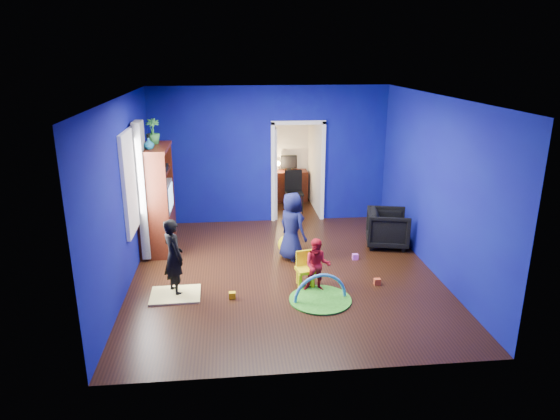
{
  "coord_description": "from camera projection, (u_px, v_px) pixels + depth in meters",
  "views": [
    {
      "loc": [
        -0.86,
        -7.64,
        3.56
      ],
      "look_at": [
        -0.03,
        0.4,
        0.98
      ],
      "focal_mm": 32.0,
      "sensor_mm": 36.0,
      "label": 1
    }
  ],
  "objects": [
    {
      "name": "desk_lamp",
      "position": [
        278.0,
        163.0,
        12.24
      ],
      "size": [
        0.14,
        0.14,
        0.14
      ],
      "primitive_type": "sphere",
      "color": "#FFD88C",
      "rests_on": "study_desk"
    },
    {
      "name": "book_shelf",
      "position": [
        289.0,
        118.0,
        11.99
      ],
      "size": [
        0.88,
        0.24,
        0.04
      ],
      "primitive_type": "cube",
      "color": "white",
      "rests_on": "study_desk"
    },
    {
      "name": "floor",
      "position": [
        284.0,
        273.0,
        8.4
      ],
      "size": [
        5.0,
        5.5,
        0.01
      ],
      "primitive_type": "cube",
      "color": "black",
      "rests_on": "ground"
    },
    {
      "name": "folding_chair",
      "position": [
        294.0,
        193.0,
        11.45
      ],
      "size": [
        0.4,
        0.4,
        0.92
      ],
      "primitive_type": "cube",
      "color": "black",
      "rests_on": "floor"
    },
    {
      "name": "tv_armoire",
      "position": [
        156.0,
        199.0,
        9.11
      ],
      "size": [
        0.58,
        1.14,
        1.96
      ],
      "primitive_type": "cube",
      "color": "#3C120A",
      "rests_on": "floor"
    },
    {
      "name": "window_left",
      "position": [
        129.0,
        182.0,
        8.02
      ],
      "size": [
        0.03,
        0.95,
        1.55
      ],
      "primitive_type": "cube",
      "color": "white",
      "rests_on": "wall_left"
    },
    {
      "name": "curtain",
      "position": [
        143.0,
        191.0,
        8.64
      ],
      "size": [
        0.14,
        0.42,
        2.4
      ],
      "primitive_type": "cube",
      "color": "slate",
      "rests_on": "floor"
    },
    {
      "name": "armchair",
      "position": [
        388.0,
        228.0,
        9.47
      ],
      "size": [
        0.93,
        0.91,
        0.71
      ],
      "primitive_type": "imported",
      "rotation": [
        0.0,
        0.0,
        1.34
      ],
      "color": "black",
      "rests_on": "floor"
    },
    {
      "name": "crt_tv",
      "position": [
        158.0,
        197.0,
        9.1
      ],
      "size": [
        0.46,
        0.7,
        0.54
      ],
      "primitive_type": "cube",
      "color": "silver",
      "rests_on": "tv_armoire"
    },
    {
      "name": "wall_front",
      "position": [
        313.0,
        257.0,
        5.36
      ],
      "size": [
        5.0,
        0.02,
        2.9
      ],
      "primitive_type": "cube",
      "color": "#0B096F",
      "rests_on": "floor"
    },
    {
      "name": "wall_left",
      "position": [
        124.0,
        194.0,
        7.72
      ],
      "size": [
        0.02,
        5.5,
        2.9
      ],
      "primitive_type": "cube",
      "color": "#0B096F",
      "rests_on": "floor"
    },
    {
      "name": "wall_right",
      "position": [
        435.0,
        186.0,
        8.21
      ],
      "size": [
        0.02,
        5.5,
        2.9
      ],
      "primitive_type": "cube",
      "color": "#0B096F",
      "rests_on": "floor"
    },
    {
      "name": "kid_chair",
      "position": [
        305.0,
        271.0,
        7.87
      ],
      "size": [
        0.33,
        0.33,
        0.5
      ],
      "primitive_type": "cube",
      "rotation": [
        0.0,
        0.0,
        0.19
      ],
      "color": "yellow",
      "rests_on": "floor"
    },
    {
      "name": "toddler_red",
      "position": [
        317.0,
        265.0,
        7.64
      ],
      "size": [
        0.47,
        0.4,
        0.86
      ],
      "primitive_type": "imported",
      "rotation": [
        0.0,
        0.0,
        -0.19
      ],
      "color": "red",
      "rests_on": "floor"
    },
    {
      "name": "vase",
      "position": [
        149.0,
        144.0,
        8.5
      ],
      "size": [
        0.24,
        0.24,
        0.19
      ],
      "primitive_type": "imported",
      "rotation": [
        0.0,
        0.0,
        -0.41
      ],
      "color": "#0D5A6A",
      "rests_on": "tv_armoire"
    },
    {
      "name": "child_black",
      "position": [
        174.0,
        257.0,
        7.52
      ],
      "size": [
        0.47,
        0.52,
        1.2
      ],
      "primitive_type": "imported",
      "rotation": [
        0.0,
        0.0,
        2.12
      ],
      "color": "black",
      "rests_on": "floor"
    },
    {
      "name": "study_desk",
      "position": [
        289.0,
        186.0,
        12.38
      ],
      "size": [
        0.88,
        0.44,
        0.75
      ],
      "primitive_type": "cube",
      "color": "#3D140A",
      "rests_on": "floor"
    },
    {
      "name": "child_navy",
      "position": [
        292.0,
        226.0,
        8.79
      ],
      "size": [
        0.66,
        0.72,
        1.23
      ],
      "primitive_type": "imported",
      "rotation": [
        0.0,
        0.0,
        2.17
      ],
      "color": "#0E1634",
      "rests_on": "floor"
    },
    {
      "name": "alcove",
      "position": [
        293.0,
        156.0,
        11.52
      ],
      "size": [
        1.0,
        1.75,
        2.5
      ],
      "primitive_type": null,
      "color": "silver",
      "rests_on": "floor"
    },
    {
      "name": "hopper_ball",
      "position": [
        287.0,
        244.0,
        9.15
      ],
      "size": [
        0.35,
        0.35,
        0.35
      ],
      "primitive_type": "sphere",
      "color": "yellow",
      "rests_on": "floor"
    },
    {
      "name": "toy_2",
      "position": [
        232.0,
        295.0,
        7.51
      ],
      "size": [
        0.1,
        0.08,
        0.1
      ],
      "primitive_type": "cube",
      "color": "yellow",
      "rests_on": "floor"
    },
    {
      "name": "potted_plant",
      "position": [
        152.0,
        131.0,
        8.95
      ],
      "size": [
        0.28,
        0.28,
        0.45
      ],
      "primitive_type": "imported",
      "rotation": [
        0.0,
        0.0,
        0.13
      ],
      "color": "#2E7E33",
      "rests_on": "tv_armoire"
    },
    {
      "name": "toy_0",
      "position": [
        377.0,
        282.0,
        7.96
      ],
      "size": [
        0.1,
        0.08,
        0.1
      ],
      "primitive_type": "cube",
      "color": "#D14B22",
      "rests_on": "floor"
    },
    {
      "name": "desk_monitor",
      "position": [
        289.0,
        162.0,
        12.32
      ],
      "size": [
        0.4,
        0.05,
        0.32
      ],
      "primitive_type": "cube",
      "color": "black",
      "rests_on": "study_desk"
    },
    {
      "name": "yellow_blanket",
      "position": [
        175.0,
        295.0,
        7.6
      ],
      "size": [
        0.76,
        0.62,
        0.03
      ],
      "primitive_type": "cube",
      "rotation": [
        0.0,
        0.0,
        0.02
      ],
      "color": "#F2E07A",
      "rests_on": "floor"
    },
    {
      "name": "toy_3",
      "position": [
        355.0,
        257.0,
        8.92
      ],
      "size": [
        0.1,
        0.08,
        0.1
      ],
      "primitive_type": "cube",
      "color": "#E054DF",
      "rests_on": "floor"
    },
    {
      "name": "ceiling",
      "position": [
        285.0,
        97.0,
        7.52
      ],
      "size": [
        5.0,
        5.5,
        0.01
      ],
      "primitive_type": "cube",
      "color": "white",
      "rests_on": "wall_back"
    },
    {
      "name": "wall_back",
      "position": [
        270.0,
        155.0,
        10.57
      ],
      "size": [
        5.0,
        0.02,
        2.9
      ],
      "primitive_type": "cube",
      "color": "#0B096F",
      "rests_on": "floor"
    },
    {
      "name": "toy_arch",
      "position": [
        320.0,
        299.0,
        7.46
      ],
      "size": [
        0.83,
        0.18,
        0.83
      ],
      "primitive_type": "torus",
      "rotation": [
        1.57,
        0.0,
        0.15
      ],
      "color": "#3F8CD8",
      "rests_on": "floor"
    },
    {
      "name": "toy_1",
      "position": [
        389.0,
        242.0,
        9.58
      ],
      "size": [
        0.11,
        0.11,
        0.11
      ],
      "primitive_type": "sphere",
      "color": "#2888E2",
      "rests_on": "floor"
    },
    {
      "name": "doorway",
      "position": [
        298.0,
        173.0,
        10.75
      ],
      "size": [
        1.16,
        0.1,
        2.1
      ],
      "primitive_type": "cube",
      "color": "white",
      "rests_on": "floor"
    },
    {
      "name": "play_mat",
      "position": [
        320.0,
        299.0,
        7.47
      ],
      "size": [
        0.93,
        0.93,
        0.02
      ],
      "primitive_type": "cylinder",
      "color": "#449722",
      "rests_on": "floor"
    }
  ]
}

